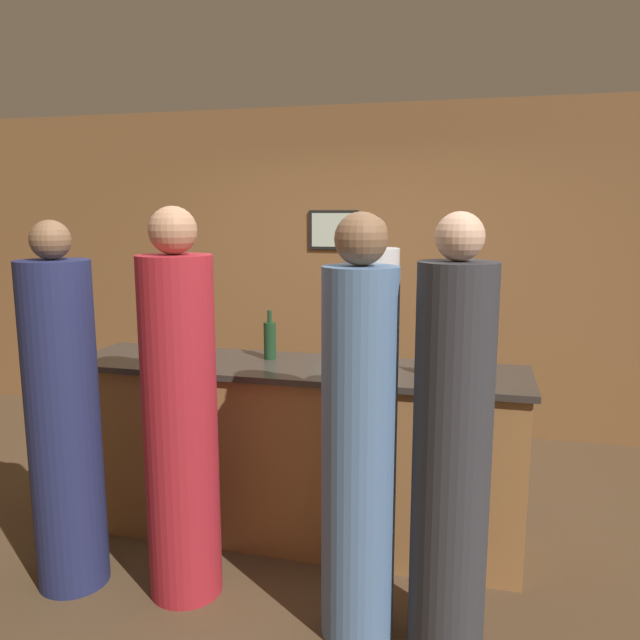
# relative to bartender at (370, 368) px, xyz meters

# --- Properties ---
(ground_plane) EXTENTS (14.00, 14.00, 0.00)m
(ground_plane) POSITION_rel_bartender_xyz_m (-0.32, -0.71, -0.87)
(ground_plane) COLOR #4C3823
(back_wall) EXTENTS (8.00, 0.08, 2.80)m
(back_wall) POSITION_rel_bartender_xyz_m (-0.32, 1.36, 0.53)
(back_wall) COLOR brown
(back_wall) RESTS_ON ground_plane
(bar_counter) EXTENTS (2.63, 0.63, 1.04)m
(bar_counter) POSITION_rel_bartender_xyz_m (-0.32, -0.71, -0.35)
(bar_counter) COLOR #996638
(bar_counter) RESTS_ON ground_plane
(bartender) EXTENTS (0.37, 0.37, 1.88)m
(bartender) POSITION_rel_bartender_xyz_m (0.00, 0.00, 0.00)
(bartender) COLOR #B2B2B7
(bartender) RESTS_ON ground_plane
(guest_0) EXTENTS (0.33, 0.33, 1.91)m
(guest_0) POSITION_rel_bartender_xyz_m (0.21, -1.48, 0.02)
(guest_0) COLOR #4C6B93
(guest_0) RESTS_ON ground_plane
(guest_1) EXTENTS (0.36, 0.36, 1.93)m
(guest_1) POSITION_rel_bartender_xyz_m (-0.70, -1.38, 0.03)
(guest_1) COLOR maroon
(guest_1) RESTS_ON ground_plane
(guest_2) EXTENTS (0.33, 0.33, 1.91)m
(guest_2) POSITION_rel_bartender_xyz_m (0.60, -1.49, 0.02)
(guest_2) COLOR #2D2D33
(guest_2) RESTS_ON ground_plane
(guest_3) EXTENTS (0.35, 0.35, 1.87)m
(guest_3) POSITION_rel_bartender_xyz_m (-1.30, -1.45, -0.00)
(guest_3) COLOR #1E234C
(guest_3) RESTS_ON ground_plane
(wine_bottle_0) EXTENTS (0.08, 0.08, 0.33)m
(wine_bottle_0) POSITION_rel_bartender_xyz_m (0.53, -0.79, 0.30)
(wine_bottle_0) COLOR black
(wine_bottle_0) RESTS_ON bar_counter
(wine_bottle_1) EXTENTS (0.07, 0.07, 0.29)m
(wine_bottle_1) POSITION_rel_bartender_xyz_m (-0.50, -0.60, 0.29)
(wine_bottle_1) COLOR #19381E
(wine_bottle_1) RESTS_ON bar_counter
(wine_bottle_2) EXTENTS (0.07, 0.07, 0.27)m
(wine_bottle_2) POSITION_rel_bartender_xyz_m (-0.99, -0.66, 0.27)
(wine_bottle_2) COLOR black
(wine_bottle_2) RESTS_ON bar_counter
(ice_bucket) EXTENTS (0.20, 0.20, 0.20)m
(ice_bucket) POSITION_rel_bartender_xyz_m (0.65, -0.54, 0.27)
(ice_bucket) COLOR silver
(ice_bucket) RESTS_ON bar_counter
(wine_glass_0) EXTENTS (0.06, 0.06, 0.17)m
(wine_glass_0) POSITION_rel_bartender_xyz_m (-0.99, -0.84, 0.30)
(wine_glass_0) COLOR silver
(wine_glass_0) RESTS_ON bar_counter
(wine_glass_1) EXTENTS (0.08, 0.08, 0.16)m
(wine_glass_1) POSITION_rel_bartender_xyz_m (0.71, -0.71, 0.29)
(wine_glass_1) COLOR silver
(wine_glass_1) RESTS_ON bar_counter
(wine_glass_2) EXTENTS (0.06, 0.06, 0.16)m
(wine_glass_2) POSITION_rel_bartender_xyz_m (0.01, -0.93, 0.29)
(wine_glass_2) COLOR silver
(wine_glass_2) RESTS_ON bar_counter
(wine_glass_3) EXTENTS (0.06, 0.06, 0.16)m
(wine_glass_3) POSITION_rel_bartender_xyz_m (-0.90, -0.78, 0.29)
(wine_glass_3) COLOR silver
(wine_glass_3) RESTS_ON bar_counter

